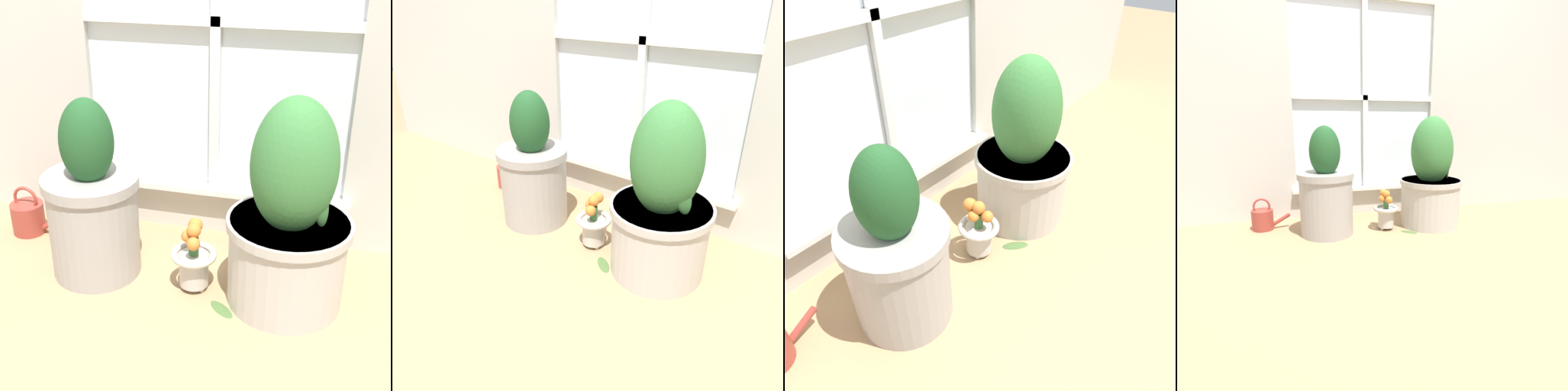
% 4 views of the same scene
% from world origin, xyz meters
% --- Properties ---
extents(ground_plane, '(10.00, 10.00, 0.00)m').
position_xyz_m(ground_plane, '(0.00, 0.00, 0.00)').
color(ground_plane, tan).
extents(potted_plant_left, '(0.34, 0.34, 0.66)m').
position_xyz_m(potted_plant_left, '(-0.34, 0.13, 0.27)').
color(potted_plant_left, '#9E9993').
rests_on(potted_plant_left, ground_plane).
extents(potted_plant_right, '(0.41, 0.41, 0.72)m').
position_xyz_m(potted_plant_right, '(0.35, 0.13, 0.30)').
color(potted_plant_right, '#B7B2A8').
rests_on(potted_plant_right, ground_plane).
extents(flower_vase, '(0.16, 0.16, 0.26)m').
position_xyz_m(flower_vase, '(0.03, 0.11, 0.12)').
color(flower_vase, '#BCB7AD').
rests_on(flower_vase, ground_plane).
extents(fallen_leaf, '(0.11, 0.11, 0.01)m').
position_xyz_m(fallen_leaf, '(0.15, 0.01, 0.00)').
color(fallen_leaf, '#476633').
rests_on(fallen_leaf, ground_plane).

